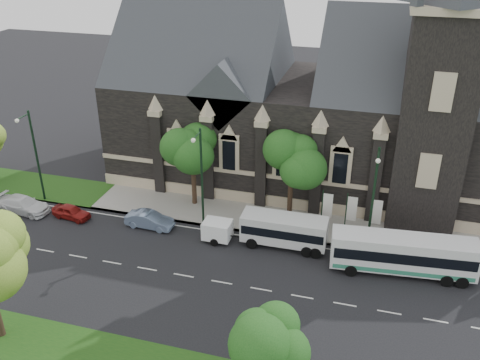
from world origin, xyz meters
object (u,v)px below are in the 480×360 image
(banner_flag_right, at_px, (374,214))
(street_lamp_far, at_px, (34,152))
(car_far_red, at_px, (71,212))
(car_far_white, at_px, (23,205))
(shuttle_bus, at_px, (284,229))
(banner_flag_left, at_px, (325,208))
(street_lamp_mid, at_px, (201,173))
(tree_walk_right, at_px, (295,158))
(tree_park_east, at_px, (280,340))
(tree_walk_left, at_px, (195,147))
(box_trailer, at_px, (217,230))
(street_lamp_near, at_px, (373,195))
(banner_flag_center, at_px, (350,211))
(sedan, at_px, (150,220))
(tour_coach, at_px, (403,254))

(banner_flag_right, bearing_deg, street_lamp_far, -176.40)
(car_far_red, distance_m, car_far_white, 4.82)
(shuttle_bus, bearing_deg, banner_flag_left, 45.60)
(street_lamp_mid, bearing_deg, tree_walk_right, 26.65)
(tree_park_east, height_order, tree_walk_left, tree_walk_left)
(tree_park_east, bearing_deg, street_lamp_mid, 121.79)
(banner_flag_left, bearing_deg, box_trailer, -155.91)
(banner_flag_left, bearing_deg, street_lamp_near, -27.18)
(banner_flag_center, bearing_deg, banner_flag_left, 180.00)
(street_lamp_near, bearing_deg, sedan, -175.51)
(street_lamp_mid, bearing_deg, banner_flag_right, 7.60)
(tree_park_east, relative_size, car_far_red, 1.75)
(street_lamp_mid, xyz_separation_m, car_far_white, (-16.54, -2.18, -4.38))
(tree_park_east, bearing_deg, banner_flag_center, 83.43)
(tree_walk_right, bearing_deg, car_far_white, -166.29)
(street_lamp_near, xyz_separation_m, street_lamp_mid, (-14.00, 0.00, 0.00))
(tree_park_east, bearing_deg, shuttle_bus, 100.17)
(street_lamp_mid, relative_size, shuttle_bus, 1.30)
(street_lamp_near, xyz_separation_m, banner_flag_right, (0.29, 1.91, -2.73))
(sedan, xyz_separation_m, car_far_red, (-7.39, -0.51, -0.09))
(tree_walk_right, relative_size, shuttle_bus, 1.13)
(banner_flag_right, distance_m, box_trailer, 12.95)
(street_lamp_mid, height_order, banner_flag_left, street_lamp_mid)
(box_trailer, bearing_deg, street_lamp_mid, 137.39)
(tree_walk_right, height_order, sedan, tree_walk_right)
(box_trailer, bearing_deg, car_far_red, -179.17)
(tree_walk_left, xyz_separation_m, street_lamp_far, (-14.20, -3.61, -0.62))
(tree_walk_right, height_order, box_trailer, tree_walk_right)
(street_lamp_mid, bearing_deg, banner_flag_left, 10.50)
(car_far_red, bearing_deg, banner_flag_left, -72.11)
(street_lamp_mid, xyz_separation_m, shuttle_bus, (7.42, -1.07, -3.56))
(car_far_red, bearing_deg, car_far_white, 100.67)
(street_lamp_far, relative_size, shuttle_bus, 1.30)
(car_far_red, bearing_deg, shuttle_bus, -79.42)
(shuttle_bus, relative_size, car_far_white, 1.37)
(banner_flag_left, height_order, banner_flag_center, same)
(banner_flag_right, relative_size, box_trailer, 1.20)
(banner_flag_center, bearing_deg, box_trailer, -160.18)
(tree_walk_right, xyz_separation_m, street_lamp_mid, (-7.21, -3.62, -0.71))
(car_far_red, bearing_deg, tour_coach, -82.60)
(car_far_white, bearing_deg, banner_flag_center, -77.83)
(street_lamp_near, height_order, sedan, street_lamp_near)
(box_trailer, xyz_separation_m, sedan, (-6.30, 0.38, -0.31))
(tree_walk_right, height_order, tour_coach, tree_walk_right)
(tree_walk_right, bearing_deg, shuttle_bus, -87.42)
(tree_park_east, bearing_deg, sedan, 134.11)
(tree_walk_right, bearing_deg, banner_flag_right, -13.60)
(banner_flag_right, distance_m, car_far_red, 26.36)
(banner_flag_center, bearing_deg, tour_coach, -43.40)
(banner_flag_center, xyz_separation_m, car_far_red, (-24.01, -3.86, -1.77))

